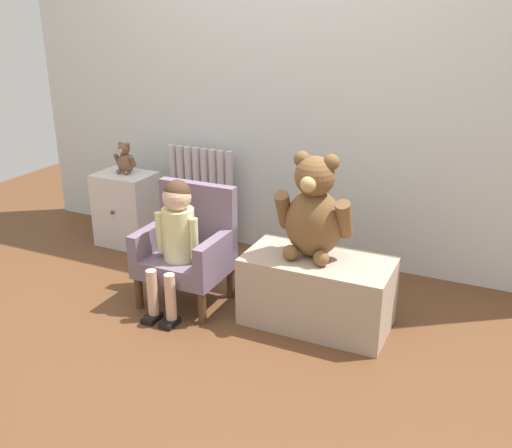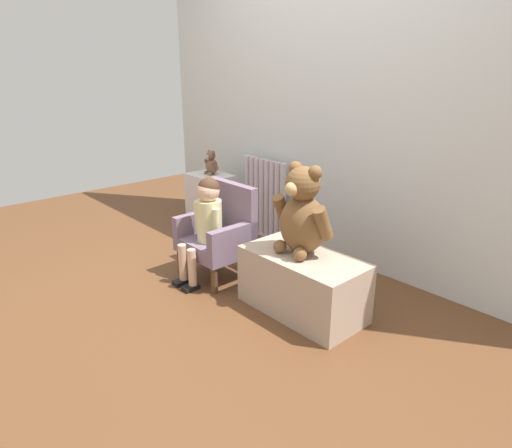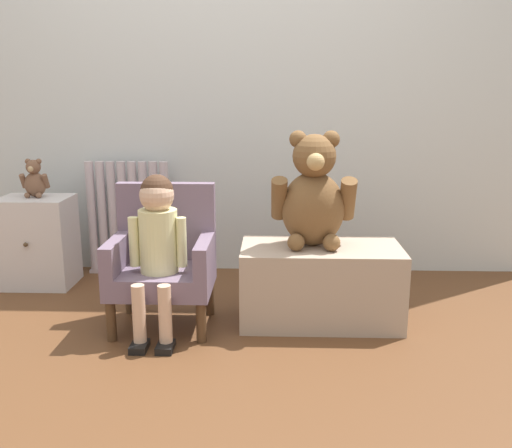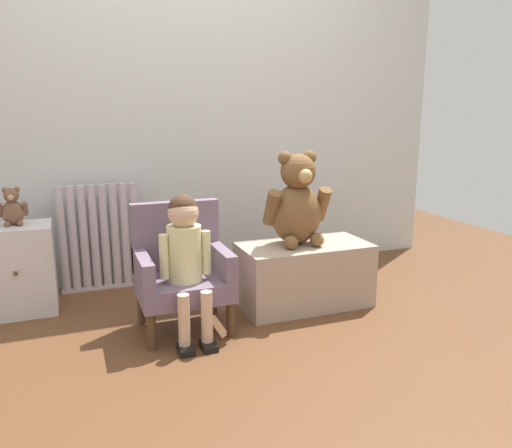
% 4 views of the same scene
% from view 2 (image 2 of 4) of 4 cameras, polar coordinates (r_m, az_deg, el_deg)
% --- Properties ---
extents(ground_plane, '(6.00, 6.00, 0.00)m').
position_cam_2_polar(ground_plane, '(2.89, -8.47, -10.04)').
color(ground_plane, brown).
extents(back_wall, '(3.80, 0.05, 2.40)m').
position_cam_2_polar(back_wall, '(3.39, 9.54, 15.67)').
color(back_wall, silver).
rests_on(back_wall, ground_plane).
extents(radiator, '(0.50, 0.05, 0.67)m').
position_cam_2_polar(radiator, '(3.84, 1.06, 3.15)').
color(radiator, beige).
rests_on(radiator, ground_plane).
extents(small_dresser, '(0.38, 0.31, 0.50)m').
position_cam_2_polar(small_dresser, '(4.06, -5.68, 2.76)').
color(small_dresser, silver).
rests_on(small_dresser, ground_plane).
extents(child_armchair, '(0.46, 0.38, 0.65)m').
position_cam_2_polar(child_armchair, '(3.14, -4.53, -1.07)').
color(child_armchair, slate).
rests_on(child_armchair, ground_plane).
extents(child_figure, '(0.25, 0.35, 0.71)m').
position_cam_2_polar(child_figure, '(3.03, -6.24, 1.10)').
color(child_figure, beige).
rests_on(child_figure, ground_plane).
extents(low_bench, '(0.74, 0.39, 0.36)m').
position_cam_2_polar(low_bench, '(2.73, 5.85, -7.41)').
color(low_bench, tan).
rests_on(low_bench, ground_plane).
extents(large_teddy_bear, '(0.38, 0.27, 0.53)m').
position_cam_2_polar(large_teddy_bear, '(2.61, 5.84, 1.18)').
color(large_teddy_bear, brown).
rests_on(large_teddy_bear, low_bench).
extents(small_teddy_bear, '(0.15, 0.11, 0.21)m').
position_cam_2_polar(small_teddy_bear, '(3.98, -5.59, 7.50)').
color(small_teddy_bear, brown).
rests_on(small_teddy_bear, small_dresser).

